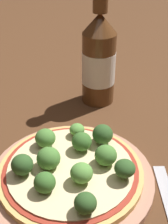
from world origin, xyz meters
TOP-DOWN VIEW (x-y plane):
  - ground_plane at (0.00, 0.00)m, footprint 3.00×3.00m
  - plate at (0.01, -0.03)m, footprint 0.24×0.24m
  - pizza at (0.01, -0.03)m, footprint 0.21×0.21m
  - broccoli_floret_0 at (0.06, -0.01)m, footprint 0.03×0.03m
  - broccoli_floret_1 at (-0.01, -0.08)m, footprint 0.03×0.03m
  - broccoli_floret_2 at (-0.04, 0.01)m, footprint 0.03×0.03m
  - broccoli_floret_3 at (-0.02, -0.03)m, footprint 0.03×0.03m
  - broccoli_floret_4 at (-0.05, -0.06)m, footprint 0.03×0.03m
  - broccoli_floret_5 at (0.04, 0.04)m, footprint 0.03×0.03m
  - broccoli_floret_6 at (0.02, 0.02)m, footprint 0.03×0.03m
  - broccoli_floret_7 at (0.05, -0.10)m, footprint 0.03×0.03m
  - broccoli_floret_8 at (-0.00, 0.05)m, footprint 0.02×0.02m
  - broccoli_floret_9 at (0.03, -0.05)m, footprint 0.03×0.03m
  - broccoli_floret_10 at (0.09, -0.03)m, footprint 0.03×0.03m
  - beer_bottle at (0.00, 0.21)m, footprint 0.07×0.07m

SIDE VIEW (x-z plane):
  - ground_plane at x=0.00m, z-range 0.00..0.00m
  - plate at x=0.01m, z-range 0.00..0.01m
  - pizza at x=0.01m, z-range 0.01..0.03m
  - broccoli_floret_8 at x=0.00m, z-range 0.03..0.05m
  - broccoli_floret_1 at x=-0.01m, z-range 0.03..0.05m
  - broccoli_floret_7 at x=0.05m, z-range 0.03..0.06m
  - broccoli_floret_2 at x=-0.04m, z-range 0.03..0.06m
  - broccoli_floret_3 at x=-0.02m, z-range 0.03..0.06m
  - broccoli_floret_6 at x=0.02m, z-range 0.03..0.06m
  - broccoli_floret_9 at x=0.03m, z-range 0.03..0.06m
  - broccoli_floret_0 at x=0.06m, z-range 0.03..0.06m
  - broccoli_floret_5 at x=0.04m, z-range 0.03..0.06m
  - broccoli_floret_4 at x=-0.05m, z-range 0.03..0.06m
  - broccoli_floret_10 at x=0.09m, z-range 0.03..0.06m
  - beer_bottle at x=0.00m, z-range -0.03..0.21m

